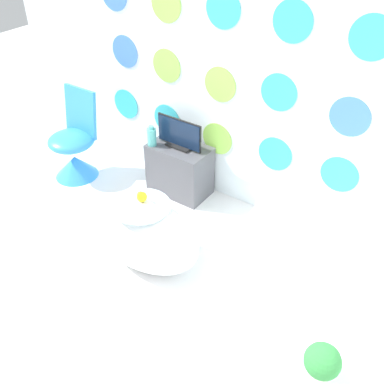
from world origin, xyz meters
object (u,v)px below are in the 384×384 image
at_px(chair, 74,151).
at_px(vase, 152,137).
at_px(bathtub, 143,233).
at_px(tv, 179,135).
at_px(potted_plant_left, 322,362).

height_order(chair, vase, chair).
height_order(bathtub, vase, vase).
xyz_separation_m(chair, vase, (0.80, 0.26, 0.31)).
bearing_deg(chair, vase, 17.73).
height_order(bathtub, tv, tv).
distance_m(bathtub, chair, 1.46).
height_order(tv, potted_plant_left, tv).
xyz_separation_m(chair, tv, (1.02, 0.37, 0.34)).
height_order(chair, tv, chair).
relative_size(chair, vase, 4.58).
xyz_separation_m(bathtub, tv, (-0.33, 0.92, 0.33)).
bearing_deg(bathtub, chair, 157.88).
distance_m(chair, vase, 0.89).
bearing_deg(tv, vase, -153.10).
distance_m(bathtub, vase, 1.02).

